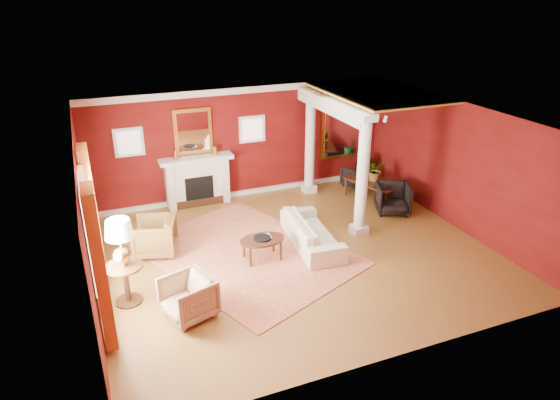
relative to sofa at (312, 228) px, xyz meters
name	(u,v)px	position (x,y,z in m)	size (l,w,h in m)	color
ground	(296,253)	(-0.47, -0.22, -0.42)	(8.00, 8.00, 0.00)	brown
room_shell	(297,164)	(-0.47, -0.22, 1.60)	(8.04, 7.04, 2.92)	#610E0D
fireplace	(198,181)	(-1.77, 3.10, 0.23)	(1.85, 0.42, 1.29)	silver
overmantel_mirror	(193,132)	(-1.77, 3.24, 1.48)	(0.95, 0.07, 1.15)	gold
flank_window_left	(129,142)	(-3.32, 3.25, 1.38)	(0.70, 0.07, 0.70)	silver
flank_window_right	(252,129)	(-0.22, 3.25, 1.38)	(0.70, 0.07, 0.70)	silver
left_window	(95,238)	(-4.37, -0.82, 1.01)	(0.21, 2.55, 2.60)	white
column_front	(363,175)	(1.23, 0.08, 1.01)	(0.36, 0.36, 2.80)	silver
column_back	(310,142)	(1.23, 2.78, 1.01)	(0.36, 0.36, 2.80)	silver
header_beam	(331,106)	(1.23, 1.68, 2.20)	(0.30, 3.20, 0.32)	silver
amber_ceiling	(377,93)	(2.38, 1.53, 2.45)	(2.30, 3.40, 0.04)	gold
dining_mirror	(342,128)	(2.43, 3.24, 1.13)	(1.30, 0.07, 1.70)	gold
chandelier	(376,117)	(2.43, 1.58, 1.83)	(0.60, 0.62, 0.75)	#B47F38
crown_trim	(242,90)	(-0.47, 3.24, 2.40)	(8.00, 0.08, 0.16)	silver
base_trim	(245,192)	(-0.47, 3.24, -0.36)	(8.00, 0.08, 0.12)	silver
rug	(246,254)	(-1.46, 0.15, -0.41)	(3.26, 4.34, 0.02)	maroon
sofa	(312,228)	(0.00, 0.00, 0.00)	(2.13, 0.62, 0.83)	beige
armchair_leopard	(154,235)	(-3.23, 0.90, 0.02)	(0.85, 0.79, 0.87)	black
armchair_stripe	(188,296)	(-3.04, -1.51, -0.01)	(0.78, 0.73, 0.81)	tan
coffee_table	(262,241)	(-1.22, -0.18, 0.02)	(0.94, 0.94, 0.48)	black
coffee_book	(262,232)	(-1.19, -0.12, 0.18)	(0.18, 0.02, 0.24)	black
side_table	(121,247)	(-3.97, -0.70, 0.70)	(0.65, 0.65, 1.64)	black
dining_table	(375,185)	(2.60, 1.66, 0.00)	(1.50, 0.53, 0.83)	black
dining_chair_near	(393,197)	(2.58, 0.78, -0.01)	(0.79, 0.74, 0.81)	black
dining_chair_far	(356,175)	(2.61, 2.63, -0.08)	(0.65, 0.61, 0.67)	black
green_urn	(365,173)	(2.95, 2.74, -0.09)	(0.34, 0.34, 0.82)	#154425
potted_plant	(376,161)	(2.61, 1.69, 0.64)	(0.51, 0.57, 0.45)	#26591E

